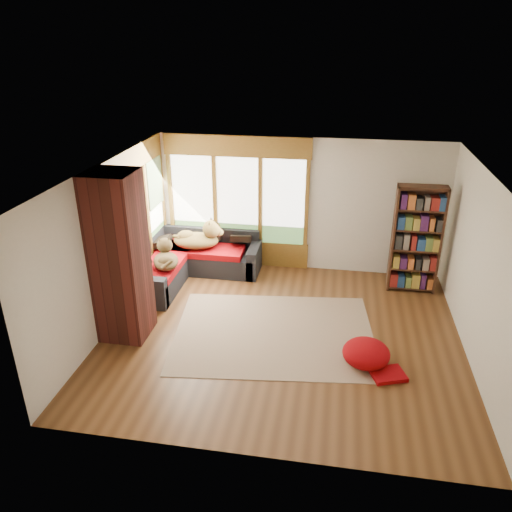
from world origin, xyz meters
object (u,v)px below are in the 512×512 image
(bookshelf, at_px, (416,240))
(sectional_sofa, at_px, (192,263))
(pouf, at_px, (366,353))
(area_rug, at_px, (274,333))
(dog_tan, at_px, (200,234))
(dog_brindle, at_px, (165,254))
(brick_chimney, at_px, (120,258))

(bookshelf, bearing_deg, sectional_sofa, -177.36)
(pouf, bearing_deg, bookshelf, 70.44)
(area_rug, xyz_separation_m, bookshelf, (2.26, 1.88, 0.98))
(sectional_sofa, distance_m, pouf, 3.94)
(dog_tan, relative_size, dog_brindle, 1.19)
(brick_chimney, distance_m, bookshelf, 5.07)
(bookshelf, bearing_deg, dog_tan, 178.84)
(bookshelf, bearing_deg, area_rug, -140.37)
(sectional_sofa, height_order, dog_brindle, dog_brindle)
(dog_tan, distance_m, dog_brindle, 0.96)
(pouf, xyz_separation_m, dog_tan, (-3.12, 2.53, 0.60))
(brick_chimney, bearing_deg, dog_brindle, 83.41)
(bookshelf, distance_m, dog_tan, 3.99)
(brick_chimney, distance_m, sectional_sofa, 2.32)
(brick_chimney, xyz_separation_m, area_rug, (2.28, 0.36, -1.29))
(sectional_sofa, height_order, pouf, sectional_sofa)
(brick_chimney, xyz_separation_m, dog_tan, (0.55, 2.32, -0.51))
(area_rug, height_order, pouf, pouf)
(area_rug, relative_size, bookshelf, 1.57)
(dog_tan, bearing_deg, bookshelf, -7.48)
(sectional_sofa, bearing_deg, dog_tan, 68.81)
(sectional_sofa, xyz_separation_m, bookshelf, (4.09, 0.19, 0.68))
(brick_chimney, relative_size, sectional_sofa, 1.18)
(brick_chimney, distance_m, dog_brindle, 1.55)
(area_rug, height_order, dog_tan, dog_tan)
(dog_tan, bearing_deg, dog_brindle, -120.14)
(brick_chimney, relative_size, area_rug, 0.84)
(pouf, relative_size, dog_tan, 0.70)
(pouf, distance_m, dog_brindle, 3.91)
(area_rug, relative_size, pouf, 4.60)
(brick_chimney, height_order, dog_tan, brick_chimney)
(area_rug, distance_m, bookshelf, 3.10)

